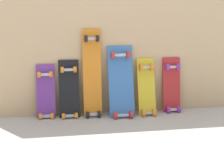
% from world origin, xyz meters
% --- Properties ---
extents(ground_plane, '(12.00, 12.00, 0.00)m').
position_xyz_m(ground_plane, '(0.00, 0.00, 0.00)').
color(ground_plane, '#B2AAA0').
extents(plywood_wall_panel, '(2.38, 0.04, 1.69)m').
position_xyz_m(plywood_wall_panel, '(0.00, 0.07, 0.84)').
color(plywood_wall_panel, tan).
rests_on(plywood_wall_panel, ground).
extents(skateboard_purple, '(0.17, 0.14, 0.55)m').
position_xyz_m(skateboard_purple, '(-0.60, -0.01, 0.21)').
color(skateboard_purple, '#6B338C').
rests_on(skateboard_purple, ground).
extents(skateboard_black, '(0.18, 0.17, 0.59)m').
position_xyz_m(skateboard_black, '(-0.39, -0.02, 0.23)').
color(skateboard_black, black).
rests_on(skateboard_black, ground).
extents(skateboard_orange, '(0.17, 0.18, 0.86)m').
position_xyz_m(skateboard_orange, '(-0.17, -0.02, 0.37)').
color(skateboard_orange, orange).
rests_on(skateboard_orange, ground).
extents(skateboard_blue, '(0.23, 0.25, 0.71)m').
position_xyz_m(skateboard_blue, '(0.09, -0.06, 0.29)').
color(skateboard_blue, '#386BAD').
rests_on(skateboard_blue, ground).
extents(skateboard_yellow, '(0.16, 0.22, 0.59)m').
position_xyz_m(skateboard_yellow, '(0.33, -0.05, 0.23)').
color(skateboard_yellow, gold).
rests_on(skateboard_yellow, ground).
extents(skateboard_red, '(0.17, 0.15, 0.59)m').
position_xyz_m(skateboard_red, '(0.59, -0.01, 0.23)').
color(skateboard_red, '#B22626').
rests_on(skateboard_red, ground).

